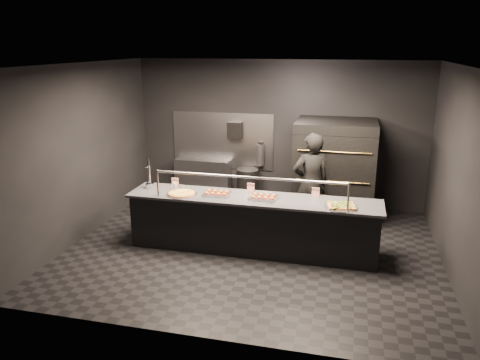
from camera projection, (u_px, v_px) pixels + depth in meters
The scene contains 15 objects.
room at pixel (252, 162), 7.41m from camera, with size 6.04×6.00×3.00m.
service_counter at pixel (252, 224), 7.65m from camera, with size 4.10×0.78×1.37m.
pizza_oven at pixel (334, 169), 9.01m from camera, with size 1.50×1.23×1.91m.
prep_shelf at pixel (203, 179), 10.18m from camera, with size 1.20×0.35×0.90m, color #99999E.
towel_dispenser at pixel (235, 130), 9.78m from camera, with size 0.30×0.20×0.35m, color black.
fire_extinguisher at pixel (261, 155), 9.80m from camera, with size 0.14×0.14×0.51m.
beer_tap at pixel (149, 179), 7.98m from camera, with size 0.14×0.20×0.55m.
round_pizza at pixel (182, 194), 7.67m from camera, with size 0.51×0.51×0.03m.
slider_tray_a at pixel (217, 193), 7.64m from camera, with size 0.50×0.42×0.07m.
slider_tray_b at pixel (263, 197), 7.45m from camera, with size 0.50×0.41×0.07m.
square_pizza at pixel (341, 206), 7.08m from camera, with size 0.51×0.51×0.05m.
condiment_jar at pixel (176, 186), 7.99m from camera, with size 0.15×0.06×0.10m.
tent_cards at pixel (246, 187), 7.81m from camera, with size 2.54×0.04×0.15m.
trash_bin at pixel (248, 187), 9.88m from camera, with size 0.46×0.46×0.77m, color black.
worker at pixel (311, 184), 8.25m from camera, with size 0.67×0.44×1.83m, color black.
Camera 1 is at (1.49, -6.99, 3.31)m, focal length 35.00 mm.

